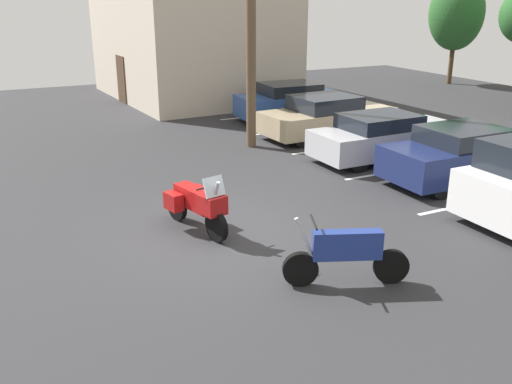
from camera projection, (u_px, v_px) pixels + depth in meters
ground at (217, 235)px, 11.78m from camera, size 44.00×44.00×0.10m
motorcycle_touring at (197, 203)px, 11.64m from camera, size 2.10×0.98×1.34m
motorcycle_second at (346, 254)px, 9.48m from camera, size 0.99×2.05×1.25m
parking_stripes at (416, 168)px, 16.13m from camera, size 17.20×4.88×0.01m
car_blue at (291, 102)px, 22.05m from camera, size 2.13×4.32×1.45m
car_tan at (327, 117)px, 19.48m from camera, size 2.18×4.76×1.43m
car_silver at (386, 137)px, 16.85m from camera, size 1.83×4.71×1.37m
car_navy at (465, 155)px, 14.78m from camera, size 1.87×4.53×1.47m
building_side at (190, 27)px, 26.44m from camera, size 10.28×7.94×6.49m
tree_far_right at (457, 13)px, 30.13m from camera, size 2.90×2.90×5.69m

